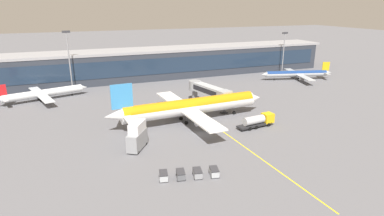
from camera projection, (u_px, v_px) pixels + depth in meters
The scene contains 15 objects.
ground_plane at pixel (201, 134), 81.04m from camera, with size 700.00×700.00×0.00m, color slate.
apron_lead_in_line at pixel (218, 128), 84.84m from camera, with size 0.30×80.00×0.01m, color yellow.
terminal_building at pixel (126, 65), 137.22m from camera, with size 192.36×16.79×12.75m.
main_airliner at pixel (190, 106), 88.40m from camera, with size 46.65×36.96×12.50m.
jet_bridge at pixel (208, 90), 101.34m from camera, with size 7.36×18.93×6.99m.
fuel_tanker at pixel (258, 121), 85.12m from camera, with size 11.02×3.74×3.25m.
catering_lift at pixel (137, 136), 71.77m from camera, with size 5.88×7.03×6.30m.
baggage_cart_0 at pixel (163, 176), 59.59m from camera, with size 2.12×2.92×1.48m.
baggage_cart_1 at pixel (181, 174), 60.07m from camera, with size 2.12×2.92×1.48m.
baggage_cart_2 at pixel (197, 173), 60.54m from camera, with size 2.12×2.92×1.48m.
baggage_cart_3 at pixel (214, 172), 61.01m from camera, with size 2.12×2.92×1.48m.
commuter_jet_far at pixel (297, 74), 138.54m from camera, with size 30.98×25.05×7.42m.
commuter_jet_near at pixel (43, 93), 108.69m from camera, with size 29.54×23.87×7.11m.
apron_light_mast_0 at pixel (69, 56), 116.71m from camera, with size 2.80×0.50×22.22m.
apron_light_mast_2 at pixel (284, 49), 150.30m from camera, with size 2.80×0.50×18.92m.
Camera 1 is at (-29.75, -69.05, 31.02)m, focal length 30.12 mm.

